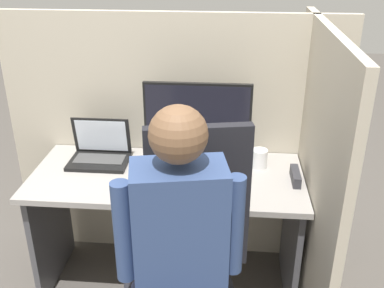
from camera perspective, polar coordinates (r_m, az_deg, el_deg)
cubicle_panel_back at (r=2.59m, az=-2.24°, el=0.22°), size 1.90×0.04×1.47m
cubicle_panel_right at (r=2.26m, az=15.05°, el=-4.56°), size 0.04×1.22×1.47m
desk at (r=2.40m, az=-3.11°, el=-7.50°), size 1.40×0.60×0.70m
paper_box at (r=2.40m, az=0.65°, el=-1.60°), size 0.30×0.21×0.08m
monitor at (r=2.31m, az=0.69°, el=3.47°), size 0.55×0.20×0.37m
laptop at (r=2.47m, az=-11.62°, el=-1.19°), size 0.31×0.22×0.23m
mouse at (r=2.26m, az=-6.81°, el=-4.16°), size 0.07×0.05×0.04m
stapler at (r=2.30m, az=13.01°, el=-4.01°), size 0.04×0.16×0.06m
carrot_toy at (r=2.15m, az=1.91°, el=-5.68°), size 0.04×0.15×0.04m
office_chair at (r=1.93m, az=-0.43°, el=-15.28°), size 0.55×0.59×1.15m
person at (r=1.67m, az=-2.23°, el=-14.07°), size 0.47×0.51×1.32m
coffee_mug at (r=2.39m, az=8.57°, el=-1.82°), size 0.08×0.08×0.10m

